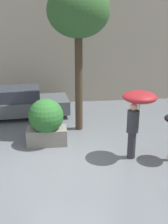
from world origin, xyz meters
TOP-DOWN VIEW (x-y plane):
  - ground_plane at (0.00, 0.00)m, footprint 40.00×40.00m
  - building_facade at (0.00, 6.50)m, footprint 18.00×0.30m
  - planter_box at (-0.65, 1.47)m, footprint 1.33×1.16m
  - person_adult at (2.02, 0.17)m, footprint 1.00×1.00m
  - parked_car_near at (-1.97, 4.42)m, footprint 4.57×2.13m
  - street_tree at (0.57, 2.69)m, footprint 2.16×2.16m

SIDE VIEW (x-z plane):
  - ground_plane at x=0.00m, z-range 0.00..0.00m
  - parked_car_near at x=-1.97m, z-range -0.04..1.23m
  - planter_box at x=-0.65m, z-range 0.03..1.62m
  - person_adult at x=2.02m, z-range 0.58..2.67m
  - building_facade at x=0.00m, z-range 0.00..6.00m
  - street_tree at x=0.57m, z-range 1.62..6.85m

